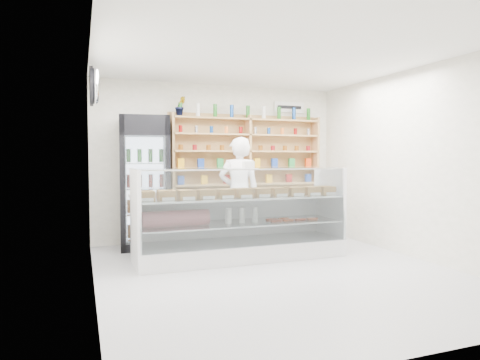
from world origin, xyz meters
name	(u,v)px	position (x,y,z in m)	size (l,w,h in m)	color
room	(278,164)	(0.00, 0.00, 1.40)	(5.00, 5.00, 5.00)	#AFAEB3
display_counter	(240,233)	(-0.18, 0.91, 0.37)	(3.07, 0.92, 1.34)	white
shop_worker	(239,193)	(0.05, 1.60, 0.91)	(0.66, 0.44, 1.82)	white
drinks_cooler	(145,182)	(-1.39, 2.13, 1.08)	(0.86, 0.84, 2.15)	black
wall_shelving	(248,152)	(0.50, 2.34, 1.59)	(2.84, 0.28, 1.33)	tan
potted_plant	(180,106)	(-0.75, 2.34, 2.37)	(0.19, 0.15, 0.34)	#1E6626
security_mirror	(95,86)	(-2.17, 1.20, 2.45)	(0.15, 0.50, 0.50)	silver
wall_sign	(289,107)	(1.40, 2.47, 2.45)	(0.62, 0.03, 0.20)	white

